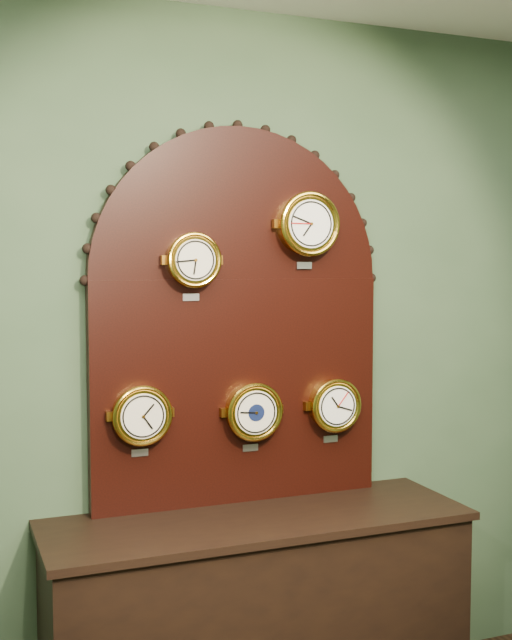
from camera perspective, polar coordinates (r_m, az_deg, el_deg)
name	(u,v)px	position (r m, az deg, el deg)	size (l,w,h in m)	color
wall_back	(234,360)	(3.30, -1.58, -2.83)	(4.00, 4.00, 0.00)	#3D563B
shop_counter	(258,625)	(3.33, 0.13, -20.73)	(1.60, 0.50, 0.80)	black
display_board	(238,305)	(3.23, -1.29, 1.06)	(1.26, 0.06, 1.53)	black
roman_clock	(193,260)	(3.10, -4.46, 4.23)	(0.21, 0.08, 0.26)	gold
arabic_clock	(308,224)	(3.27, 3.69, 6.76)	(0.26, 0.08, 0.31)	gold
hygrometer	(141,415)	(3.10, -8.09, -6.65)	(0.23, 0.08, 0.28)	gold
barometer	(253,411)	(3.23, -0.19, -6.47)	(0.24, 0.08, 0.29)	gold
tide_clock	(334,405)	(3.38, 5.54, -6.00)	(0.22, 0.08, 0.28)	gold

